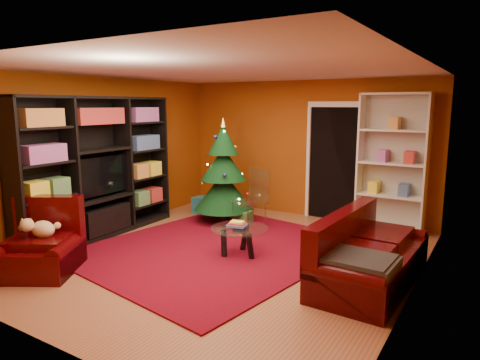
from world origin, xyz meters
The scene contains 18 objects.
floor centered at (0.00, 0.00, -0.03)m, with size 5.00×5.50×0.05m, color brown.
ceiling centered at (0.00, 0.00, 2.62)m, with size 5.00×5.50×0.05m, color silver.
wall_back centered at (0.00, 2.77, 1.30)m, with size 5.00×0.05×2.60m, color #964610.
wall_left centered at (-2.52, 0.00, 1.30)m, with size 0.05×5.50×2.60m, color #964610.
wall_right centered at (2.52, 0.00, 1.30)m, with size 0.05×5.50×2.60m, color #964610.
doorway centered at (0.60, 2.73, 1.05)m, with size 1.06×0.60×2.16m, color black, non-canonical shape.
rug centered at (-0.29, 0.19, 0.01)m, with size 3.24×3.78×0.02m, color maroon.
media_unit centered at (-2.27, -0.27, 1.14)m, with size 0.45×2.97×2.27m, color black, non-canonical shape.
christmas_tree centered at (-1.05, 1.52, 0.94)m, with size 1.09×1.09×1.93m, color black, non-canonical shape.
gift_box_teal centered at (-1.77, 1.84, 0.16)m, with size 0.32×0.32×0.32m, color teal.
gift_box_green centered at (-0.60, 1.49, 0.13)m, with size 0.27×0.27×0.27m, color #347634.
gift_box_red centered at (-1.08, 2.43, 0.10)m, with size 0.20×0.20×0.20m, color maroon.
white_bookshelf centered at (1.68, 2.57, 1.17)m, with size 1.11×0.40×2.40m, color white, non-canonical shape.
armchair centered at (-1.69, -1.77, 0.38)m, with size 0.98×0.98×0.76m, color black, non-canonical shape.
dog centered at (-1.67, -1.70, 0.57)m, with size 0.40×0.30×0.25m, color beige, non-canonical shape.
sofa centered at (2.02, 0.16, 0.43)m, with size 2.01×0.91×0.87m, color black, non-canonical shape.
coffee_table centered at (0.17, 0.11, 0.22)m, with size 0.82×0.82×0.51m, color gray, non-canonical shape.
acrylic_chair centered at (-0.39, 1.33, 0.48)m, with size 0.49×0.53×0.96m, color #66605B, non-canonical shape.
Camera 1 is at (3.26, -4.87, 2.15)m, focal length 32.00 mm.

